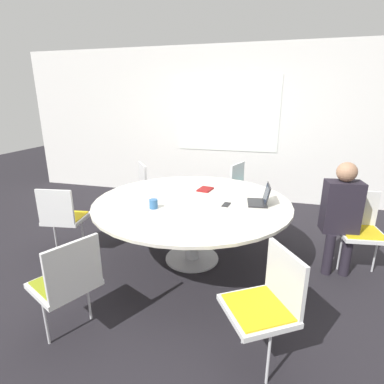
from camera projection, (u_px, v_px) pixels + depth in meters
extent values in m
plane|color=black|center=(192.00, 259.00, 3.55)|extent=(16.00, 16.00, 0.00)
cube|color=silver|center=(227.00, 125.00, 5.39)|extent=(8.00, 0.06, 2.70)
cube|color=white|center=(227.00, 114.00, 5.30)|extent=(1.80, 0.01, 1.30)
cylinder|color=#B7B7BC|center=(192.00, 258.00, 3.55)|extent=(0.63, 0.63, 0.02)
cylinder|color=#B7B7BC|center=(192.00, 231.00, 3.45)|extent=(0.16, 0.16, 0.68)
cylinder|color=silver|center=(192.00, 202.00, 3.34)|extent=(2.17, 2.17, 0.03)
cube|color=silver|center=(361.00, 234.00, 3.18)|extent=(0.49, 0.47, 0.04)
cube|color=gold|center=(361.00, 232.00, 3.17)|extent=(0.43, 0.42, 0.01)
cube|color=silver|center=(357.00, 208.00, 3.30)|extent=(0.42, 0.08, 0.40)
cylinder|color=silver|center=(375.00, 254.00, 3.23)|extent=(0.02, 0.02, 0.42)
cylinder|color=silver|center=(340.00, 252.00, 3.27)|extent=(0.02, 0.02, 0.42)
cube|color=silver|center=(248.00, 192.00, 4.61)|extent=(0.54, 0.56, 0.04)
cube|color=teal|center=(248.00, 190.00, 4.60)|extent=(0.48, 0.49, 0.01)
cube|color=silver|center=(237.00, 176.00, 4.65)|extent=(0.17, 0.40, 0.40)
cylinder|color=silver|center=(252.00, 203.00, 4.82)|extent=(0.02, 0.02, 0.42)
cylinder|color=silver|center=(242.00, 209.00, 4.54)|extent=(0.02, 0.02, 0.42)
cube|color=silver|center=(155.00, 189.00, 4.76)|extent=(0.60, 0.61, 0.04)
cube|color=olive|center=(155.00, 187.00, 4.75)|extent=(0.53, 0.53, 0.01)
cube|color=silver|center=(143.00, 177.00, 4.62)|extent=(0.28, 0.35, 0.40)
cylinder|color=silver|center=(153.00, 199.00, 4.98)|extent=(0.02, 0.02, 0.42)
cylinder|color=silver|center=(159.00, 206.00, 4.67)|extent=(0.02, 0.02, 0.42)
cube|color=silver|center=(67.00, 218.00, 3.59)|extent=(0.50, 0.48, 0.04)
cube|color=gold|center=(66.00, 216.00, 3.58)|extent=(0.44, 0.42, 0.01)
cube|color=silver|center=(55.00, 207.00, 3.34)|extent=(0.42, 0.09, 0.40)
cylinder|color=silver|center=(55.00, 235.00, 3.68)|extent=(0.02, 0.02, 0.42)
cylinder|color=silver|center=(83.00, 237.00, 3.64)|extent=(0.02, 0.02, 0.42)
cube|color=silver|center=(65.00, 284.00, 2.33)|extent=(0.57, 0.58, 0.04)
cube|color=olive|center=(64.00, 281.00, 2.32)|extent=(0.50, 0.51, 0.01)
cube|color=silver|center=(74.00, 268.00, 2.14)|extent=(0.21, 0.39, 0.40)
cylinder|color=silver|center=(46.00, 321.00, 2.27)|extent=(0.02, 0.02, 0.42)
cylinder|color=silver|center=(89.00, 298.00, 2.53)|extent=(0.02, 0.02, 0.42)
cube|color=silver|center=(257.00, 310.00, 2.04)|extent=(0.59, 0.60, 0.04)
cube|color=gold|center=(257.00, 307.00, 2.03)|extent=(0.52, 0.52, 0.01)
cube|color=silver|center=(285.00, 278.00, 2.03)|extent=(0.25, 0.37, 0.40)
cylinder|color=silver|center=(268.00, 358.00, 1.94)|extent=(0.02, 0.02, 0.42)
cylinder|color=silver|center=(243.00, 320.00, 2.27)|extent=(0.02, 0.02, 0.42)
cylinder|color=#231E28|center=(346.00, 255.00, 3.17)|extent=(0.10, 0.10, 0.46)
cylinder|color=#231E28|center=(328.00, 254.00, 3.19)|extent=(0.10, 0.10, 0.46)
cube|color=#231E28|center=(341.00, 207.00, 3.12)|extent=(0.38, 0.26, 0.55)
sphere|color=#A87A5B|center=(347.00, 172.00, 3.01)|extent=(0.20, 0.20, 0.20)
cube|color=#232326|center=(257.00, 203.00, 3.24)|extent=(0.24, 0.31, 0.02)
cube|color=#232326|center=(267.00, 194.00, 3.19)|extent=(0.09, 0.29, 0.20)
cube|color=black|center=(266.00, 194.00, 3.19)|extent=(0.07, 0.26, 0.17)
cube|color=maroon|center=(205.00, 189.00, 3.71)|extent=(0.18, 0.23, 0.02)
cylinder|color=#33669E|center=(154.00, 204.00, 3.09)|extent=(0.09, 0.09, 0.10)
cube|color=black|center=(226.00, 205.00, 3.20)|extent=(0.09, 0.15, 0.01)
cube|color=#513319|center=(117.00, 210.00, 4.72)|extent=(0.36, 0.16, 0.28)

